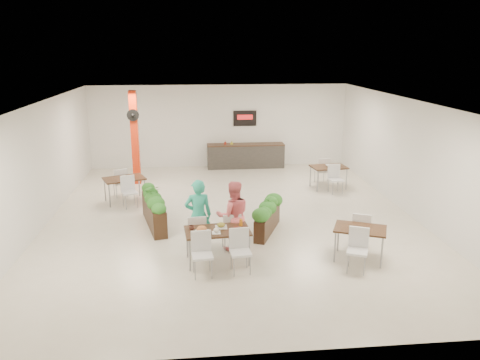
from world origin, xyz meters
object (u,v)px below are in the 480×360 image
object	(u,v)px
diner_woman	(233,216)
planter_right	(268,214)
diner_man	(198,216)
main_table	(217,235)
planter_left	(154,207)
service_counter	(246,155)
side_table_a	(124,182)
side_table_b	(329,170)
red_column	(135,137)
side_table_c	(360,234)

from	to	relation	value
diner_woman	planter_right	bearing A→B (deg)	-140.12
diner_man	planter_right	size ratio (longest dim) A/B	1.03
main_table	planter_left	xyz separation A→B (m)	(-1.55, 2.34, -0.10)
service_counter	main_table	distance (m)	8.50
main_table	side_table_a	bearing A→B (deg)	119.99
main_table	side_table_b	size ratio (longest dim) A/B	1.04
planter_left	side_table_b	world-z (taller)	planter_left
diner_woman	side_table_b	world-z (taller)	diner_woman
side_table_a	side_table_b	distance (m)	6.64
diner_woman	planter_right	xyz separation A→B (m)	(0.96, 0.95, -0.34)
diner_man	side_table_a	size ratio (longest dim) A/B	1.03
service_counter	planter_left	bearing A→B (deg)	-117.27
service_counter	planter_left	xyz separation A→B (m)	(-3.10, -6.02, 0.04)
red_column	side_table_c	xyz separation A→B (m)	(5.58, -6.69, -1.03)
service_counter	red_column	bearing A→B (deg)	-155.00
red_column	diner_man	xyz separation A→B (m)	(2.05, -5.84, -0.79)
diner_woman	side_table_b	distance (m)	5.86
service_counter	main_table	size ratio (longest dim) A/B	1.74
main_table	service_counter	bearing A→B (deg)	79.47
planter_right	side_table_a	world-z (taller)	side_table_a
side_table_a	side_table_b	xyz separation A→B (m)	(6.59, 0.79, -0.00)
side_table_b	red_column	bearing A→B (deg)	161.84
planter_right	side_table_a	bearing A→B (deg)	143.94
service_counter	planter_right	world-z (taller)	service_counter
main_table	side_table_b	bearing A→B (deg)	52.85
planter_left	planter_right	world-z (taller)	planter_left
red_column	side_table_c	world-z (taller)	red_column
main_table	planter_right	xyz separation A→B (m)	(1.37, 1.61, -0.15)
planter_left	side_table_a	bearing A→B (deg)	115.92
planter_left	side_table_b	bearing A→B (deg)	27.91
side_table_a	red_column	bearing A→B (deg)	64.47
diner_man	side_table_a	world-z (taller)	diner_man
planter_left	red_column	bearing A→B (deg)	102.18
red_column	side_table_a	size ratio (longest dim) A/B	1.93
diner_man	side_table_c	xyz separation A→B (m)	(3.53, -0.85, -0.24)
planter_left	diner_man	bearing A→B (deg)	-55.55
side_table_c	service_counter	bearing A→B (deg)	124.11
service_counter	planter_right	xyz separation A→B (m)	(-0.19, -6.75, -0.01)
diner_man	side_table_c	world-z (taller)	diner_man
red_column	planter_left	xyz separation A→B (m)	(0.90, -4.15, -1.11)
diner_woman	planter_left	xyz separation A→B (m)	(-1.96, 1.69, -0.29)
main_table	diner_man	xyz separation A→B (m)	(-0.39, 0.66, 0.22)
main_table	side_table_a	world-z (taller)	same
service_counter	side_table_b	bearing A→B (deg)	-51.48
diner_woman	planter_left	size ratio (longest dim) A/B	0.79
planter_left	side_table_b	distance (m)	6.28
service_counter	side_table_c	xyz separation A→B (m)	(1.58, -8.55, 0.13)
diner_man	planter_left	bearing A→B (deg)	-60.58
red_column	diner_woman	xyz separation A→B (m)	(2.85, -5.84, -0.82)
planter_right	diner_man	bearing A→B (deg)	-151.52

